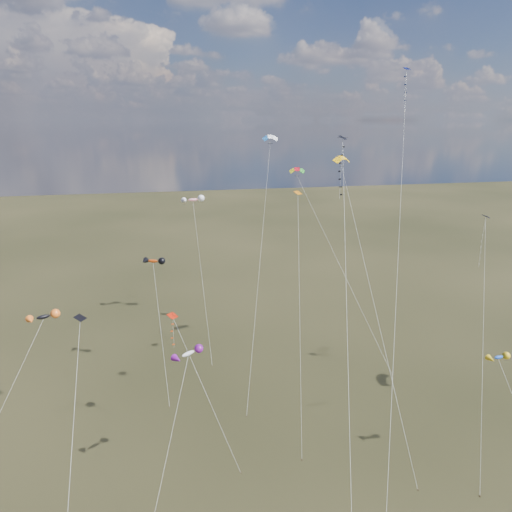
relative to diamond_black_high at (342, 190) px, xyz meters
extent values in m
plane|color=black|center=(-6.59, -9.31, -27.77)|extent=(400.00, 400.00, 0.00)
cube|color=black|center=(0.53, 1.75, 4.78)|extent=(1.07, 1.08, 0.34)
cylinder|color=silver|center=(-3.42, -11.36, -11.50)|extent=(7.91, 26.24, 32.56)
cube|color=#080E48|center=(11.31, 10.23, 12.04)|extent=(0.82, 0.77, 0.32)
cylinder|color=silver|center=(3.65, -5.31, -7.87)|extent=(15.35, 31.10, 39.82)
cube|color=black|center=(-23.94, -5.06, -8.90)|extent=(1.04, 1.05, 0.31)
cylinder|color=silver|center=(-24.49, -12.70, -18.33)|extent=(1.14, 15.28, 18.89)
cube|color=#B41906|center=(-16.55, 4.29, -13.47)|extent=(1.25, 1.25, 0.34)
cylinder|color=silver|center=(-13.63, 0.28, -20.62)|extent=(5.87, 8.05, 14.31)
cube|color=#332316|center=(-10.71, -3.74, -27.71)|extent=(0.10, 0.10, 0.12)
cube|color=#0C114D|center=(21.36, 6.40, -4.77)|extent=(0.74, 0.79, 0.32)
cylinder|color=silver|center=(16.14, -2.43, -16.27)|extent=(10.47, 17.69, 23.01)
cube|color=#332316|center=(10.92, -11.26, -27.71)|extent=(0.10, 0.10, 0.12)
cube|color=#CC6D0A|center=(-0.35, 13.14, -2.24)|extent=(1.10, 1.08, 0.36)
cylinder|color=silver|center=(-2.25, 4.96, -15.01)|extent=(3.82, 16.38, 25.54)
cube|color=#332316|center=(-4.14, -3.21, -27.71)|extent=(0.10, 0.10, 0.12)
cylinder|color=silver|center=(6.15, 3.68, -13.07)|extent=(1.17, 26.16, 29.42)
cube|color=#332316|center=(5.58, -9.39, -27.71)|extent=(0.10, 0.10, 0.12)
cylinder|color=silver|center=(-4.42, 16.61, -11.89)|extent=(8.16, 22.91, 31.77)
cube|color=#332316|center=(-8.48, 5.16, -27.71)|extent=(0.10, 0.10, 0.12)
cylinder|color=silver|center=(7.94, 16.90, -14.14)|extent=(10.39, 14.28, 27.27)
cube|color=#332316|center=(13.13, 9.77, -27.71)|extent=(0.10, 0.10, 0.12)
ellipsoid|color=black|center=(-30.61, 9.40, -14.59)|extent=(3.08, 2.23, 1.13)
cylinder|color=silver|center=(-33.95, 5.00, -21.18)|extent=(6.71, 8.82, 13.20)
ellipsoid|color=#C83C0B|center=(-18.57, 18.36, -11.55)|extent=(2.92, 1.96, 1.04)
cylinder|color=silver|center=(-18.02, 13.63, -19.66)|extent=(1.12, 9.47, 16.23)
cube|color=#332316|center=(-17.48, 8.90, -27.71)|extent=(0.10, 0.10, 0.12)
ellipsoid|color=silver|center=(-15.40, -3.51, -13.90)|extent=(2.73, 2.21, 0.86)
cylinder|color=silver|center=(-17.74, -7.77, -20.84)|extent=(4.71, 8.53, 13.88)
ellipsoid|color=red|center=(-11.92, 34.16, -6.18)|extent=(3.26, 1.84, 1.36)
cylinder|color=silver|center=(-11.55, 25.90, -16.97)|extent=(0.77, 16.54, 21.60)
cube|color=#332316|center=(-11.18, 17.64, -27.71)|extent=(0.10, 0.10, 0.12)
ellipsoid|color=blue|center=(13.62, -7.72, -15.26)|extent=(1.96, 0.88, 0.76)
camera|label=1|loc=(-16.91, -41.01, 6.36)|focal=32.00mm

